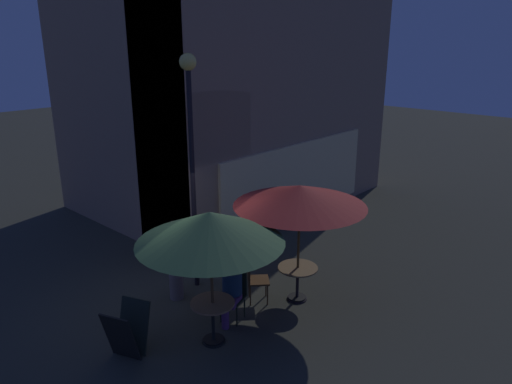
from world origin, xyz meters
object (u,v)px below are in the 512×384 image
cafe_table_0 (298,275)px  cafe_chair_0 (254,276)px  cafe_table_1 (213,313)px  patio_umbrella_1 (210,228)px  cafe_chair_1 (235,290)px  patio_umbrella_0 (300,196)px  patron_seated_0 (231,288)px  patron_standing_1 (175,260)px  street_lamp_near_corner (191,134)px  menu_sandwich_board (127,331)px

cafe_table_0 → cafe_chair_0: (-0.64, 0.60, 0.01)m
cafe_table_1 → patio_umbrella_1: 1.56m
cafe_chair_1 → patio_umbrella_0: bearing=141.6°
cafe_chair_1 → patron_seated_0: patron_seated_0 is taller
patio_umbrella_0 → patron_standing_1: size_ratio=1.53×
cafe_table_1 → cafe_chair_1: size_ratio=0.81×
street_lamp_near_corner → patio_umbrella_0: street_lamp_near_corner is taller
cafe_table_1 → patron_seated_0: patron_seated_0 is taller
cafe_table_0 → patron_standing_1: 2.46m
cafe_table_0 → patio_umbrella_0: patio_umbrella_0 is taller
patron_seated_0 → cafe_chair_0: bearing=174.2°
cafe_chair_1 → patron_seated_0: 0.20m
patio_umbrella_1 → cafe_chair_0: (1.47, 0.41, -1.59)m
cafe_chair_0 → patio_umbrella_0: bearing=-0.0°
patron_seated_0 → cafe_table_0: bearing=145.1°
cafe_table_1 → patron_standing_1: size_ratio=0.47×
cafe_table_0 → patio_umbrella_1: patio_umbrella_1 is taller
cafe_chair_1 → patron_standing_1: (-0.30, 1.37, 0.28)m
cafe_table_0 → patron_seated_0: (-1.45, 0.42, 0.16)m
patio_umbrella_1 → patron_seated_0: bearing=18.7°
patron_standing_1 → patio_umbrella_1: bearing=-139.2°
patio_umbrella_0 → cafe_chair_0: (-0.64, 0.60, -1.65)m
patio_umbrella_1 → menu_sandwich_board: bearing=147.6°
cafe_table_1 → cafe_table_0: bearing=-5.3°
patio_umbrella_1 → patron_seated_0: (0.66, 0.22, -1.44)m
patio_umbrella_1 → patron_standing_1: size_ratio=1.47×
patio_umbrella_0 → cafe_chair_0: bearing=136.7°
patio_umbrella_1 → cafe_chair_1: bearing=18.7°
patio_umbrella_0 → patron_seated_0: 2.13m
patron_seated_0 → patron_standing_1: patron_standing_1 is taller
patio_umbrella_0 → menu_sandwich_board: bearing=163.9°
street_lamp_near_corner → patio_umbrella_0: bearing=-63.6°
patio_umbrella_1 → cafe_table_1: bearing=0.0°
cafe_chair_1 → menu_sandwich_board: bearing=-32.4°
street_lamp_near_corner → cafe_chair_0: 3.06m
patron_seated_0 → patron_standing_1: size_ratio=0.73×
cafe_table_0 → menu_sandwich_board: bearing=163.9°
cafe_chair_1 → patron_standing_1: size_ratio=0.58×
cafe_table_0 → cafe_table_1: bearing=174.7°
patio_umbrella_0 → patron_seated_0: patio_umbrella_0 is taller
patio_umbrella_0 → patron_standing_1: (-1.60, 1.84, -1.36)m
cafe_chair_1 → cafe_chair_0: bearing=172.9°
street_lamp_near_corner → cafe_chair_1: bearing=-102.9°
cafe_chair_1 → patron_standing_1: patron_standing_1 is taller
street_lamp_near_corner → patron_standing_1: street_lamp_near_corner is taller
menu_sandwich_board → patio_umbrella_1: size_ratio=0.37×
patio_umbrella_0 → patron_standing_1: bearing=131.1°
street_lamp_near_corner → cafe_chair_0: (0.33, -1.35, -2.73)m
street_lamp_near_corner → patron_seated_0: bearing=-107.4°
street_lamp_near_corner → cafe_chair_0: size_ratio=5.17×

